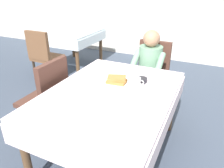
# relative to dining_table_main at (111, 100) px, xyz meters

# --- Properties ---
(ground_plane) EXTENTS (14.00, 14.00, 0.00)m
(ground_plane) POSITION_rel_dining_table_main_xyz_m (0.00, 0.00, -0.65)
(ground_plane) COLOR #3D4756
(dining_table_main) EXTENTS (1.12, 1.52, 0.74)m
(dining_table_main) POSITION_rel_dining_table_main_xyz_m (0.00, 0.00, 0.00)
(dining_table_main) COLOR silver
(dining_table_main) RESTS_ON ground
(chair_diner) EXTENTS (0.44, 0.45, 0.93)m
(chair_diner) POSITION_rel_dining_table_main_xyz_m (0.07, 1.17, -0.12)
(chair_diner) COLOR #4C2D23
(chair_diner) RESTS_ON ground
(diner_person) EXTENTS (0.40, 0.43, 1.12)m
(diner_person) POSITION_rel_dining_table_main_xyz_m (0.07, 1.01, 0.02)
(diner_person) COLOR gray
(diner_person) RESTS_ON ground
(chair_left_side) EXTENTS (0.45, 0.44, 0.93)m
(chair_left_side) POSITION_rel_dining_table_main_xyz_m (-0.77, 0.00, -0.12)
(chair_left_side) COLOR #4C2D23
(chair_left_side) RESTS_ON ground
(plate_breakfast) EXTENTS (0.28, 0.28, 0.02)m
(plate_breakfast) POSITION_rel_dining_table_main_xyz_m (-0.03, 0.18, 0.10)
(plate_breakfast) COLOR white
(plate_breakfast) RESTS_ON dining_table_main
(breakfast_stack) EXTENTS (0.20, 0.17, 0.06)m
(breakfast_stack) POSITION_rel_dining_table_main_xyz_m (-0.02, 0.17, 0.14)
(breakfast_stack) COLOR #A36B33
(breakfast_stack) RESTS_ON plate_breakfast
(cup_coffee) EXTENTS (0.11, 0.08, 0.08)m
(cup_coffee) POSITION_rel_dining_table_main_xyz_m (0.18, 0.21, 0.13)
(cup_coffee) COLOR white
(cup_coffee) RESTS_ON dining_table_main
(bowl_butter) EXTENTS (0.11, 0.11, 0.04)m
(bowl_butter) POSITION_rel_dining_table_main_xyz_m (0.19, 0.32, 0.11)
(bowl_butter) COLOR black
(bowl_butter) RESTS_ON dining_table_main
(syrup_pitcher) EXTENTS (0.08, 0.08, 0.07)m
(syrup_pitcher) POSITION_rel_dining_table_main_xyz_m (-0.29, 0.36, 0.13)
(syrup_pitcher) COLOR silver
(syrup_pitcher) RESTS_ON dining_table_main
(fork_left_of_plate) EXTENTS (0.02, 0.18, 0.00)m
(fork_left_of_plate) POSITION_rel_dining_table_main_xyz_m (-0.22, 0.16, 0.09)
(fork_left_of_plate) COLOR silver
(fork_left_of_plate) RESTS_ON dining_table_main
(knife_right_of_plate) EXTENTS (0.02, 0.20, 0.00)m
(knife_right_of_plate) POSITION_rel_dining_table_main_xyz_m (0.16, 0.16, 0.09)
(knife_right_of_plate) COLOR silver
(knife_right_of_plate) RESTS_ON dining_table_main
(spoon_near_edge) EXTENTS (0.15, 0.04, 0.00)m
(spoon_near_edge) POSITION_rel_dining_table_main_xyz_m (-0.04, -0.15, 0.09)
(spoon_near_edge) COLOR silver
(spoon_near_edge) RESTS_ON dining_table_main
(napkin_folded) EXTENTS (0.17, 0.12, 0.01)m
(napkin_folded) POSITION_rel_dining_table_main_xyz_m (-0.28, 0.06, 0.09)
(napkin_folded) COLOR white
(napkin_folded) RESTS_ON dining_table_main
(background_table_far) EXTENTS (0.92, 1.12, 0.74)m
(background_table_far) POSITION_rel_dining_table_main_xyz_m (-1.85, 2.10, -0.03)
(background_table_far) COLOR silver
(background_table_far) RESTS_ON ground
(background_chair_empty) EXTENTS (0.44, 0.45, 0.93)m
(background_chair_empty) POSITION_rel_dining_table_main_xyz_m (-1.85, 1.15, -0.12)
(background_chair_empty) COLOR brown
(background_chair_empty) RESTS_ON ground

